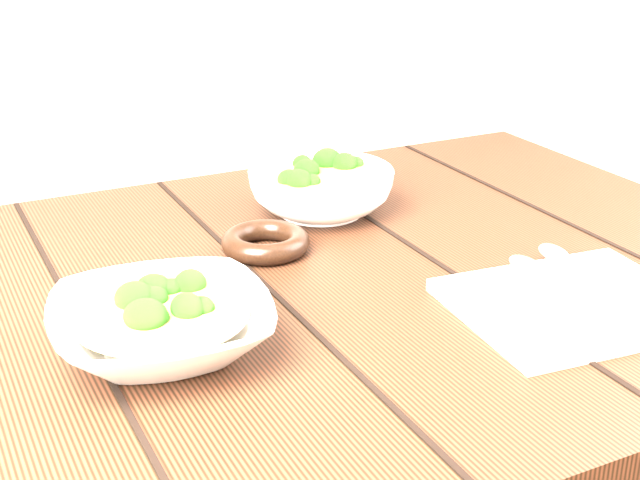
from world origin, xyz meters
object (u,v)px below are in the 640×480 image
table (287,379)px  trivet (265,242)px  soup_bowl_back (321,190)px  napkin (573,304)px  soup_bowl_front (162,325)px

table → trivet: size_ratio=11.48×
trivet → table: bearing=-100.4°
soup_bowl_back → trivet: (-0.12, -0.09, -0.02)m
table → napkin: size_ratio=5.08×
table → soup_bowl_front: soup_bowl_front is taller
soup_bowl_back → napkin: 0.38m
soup_bowl_front → soup_bowl_back: (0.30, 0.26, 0.00)m
table → napkin: (0.24, -0.19, 0.13)m
table → soup_bowl_back: soup_bowl_back is taller
napkin → table: bearing=147.0°
napkin → trivet: bearing=133.6°
soup_bowl_back → trivet: soup_bowl_back is taller
table → napkin: 0.33m
soup_bowl_back → trivet: 0.15m
soup_bowl_back → table: bearing=-126.7°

